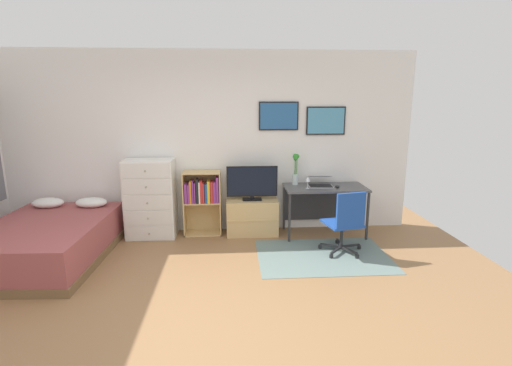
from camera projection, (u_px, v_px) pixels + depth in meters
The scene contains 14 objects.
ground_plane at pixel (201, 314), 3.61m from camera, with size 7.20×7.20×0.00m, color #936B44.
wall_back_with_posters at pixel (211, 143), 5.68m from camera, with size 6.12×0.09×2.70m.
area_rug at pixel (323, 256), 4.94m from camera, with size 1.70×1.20×0.01m, color slate.
bed at pixel (47, 241), 4.78m from camera, with size 1.48×2.01×0.63m.
dresser at pixel (150, 199), 5.52m from camera, with size 0.70×0.46×1.16m.
bookshelf at pixel (202, 197), 5.63m from camera, with size 0.55×0.30×0.96m.
tv_stand at pixel (252, 217), 5.70m from camera, with size 0.76×0.41×0.53m.
television at pixel (252, 183), 5.57m from camera, with size 0.75×0.16×0.51m.
desk at pixel (324, 194), 5.68m from camera, with size 1.19×0.60×0.74m.
office_chair at pixel (346, 221), 4.91m from camera, with size 0.58×0.57×0.86m.
laptop at pixel (320, 181), 5.63m from camera, with size 0.38×0.40×0.16m.
computer_mouse at pixel (337, 186), 5.51m from camera, with size 0.06×0.10×0.03m, color #262628.
bamboo_vase at pixel (295, 168), 5.66m from camera, with size 0.10×0.11×0.47m.
wine_glass at pixel (308, 179), 5.44m from camera, with size 0.07×0.07×0.18m.
Camera 1 is at (0.31, -3.27, 2.02)m, focal length 26.55 mm.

